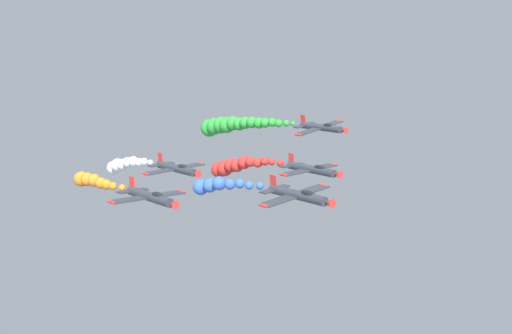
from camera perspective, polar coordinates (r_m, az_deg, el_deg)
airplane_lead at (r=81.15m, az=3.38°, el=-2.24°), size 9.53×10.35×2.62m
smoke_trail_lead at (r=93.19m, az=-3.27°, el=-1.46°), size 2.40×13.09×3.39m
airplane_left_inner at (r=99.14m, az=4.46°, el=-0.18°), size 9.57×10.35×2.34m
smoke_trail_left_inner at (r=113.85m, az=-1.83°, el=0.06°), size 2.77×17.64×5.00m
airplane_right_inner at (r=83.66m, az=-8.38°, el=-2.34°), size 9.56×10.35×2.32m
smoke_trail_right_inner at (r=97.27m, az=-12.93°, el=-1.06°), size 2.08×12.91×2.28m
airplane_left_outer at (r=101.47m, az=-6.32°, el=-0.11°), size 9.57×10.35×2.35m
smoke_trail_left_outer at (r=116.65m, az=-10.56°, el=0.16°), size 2.57×15.11×4.33m
airplane_right_outer at (r=116.25m, az=5.22°, el=3.15°), size 9.48×10.35×2.86m
smoke_trail_right_outer at (r=134.79m, az=-2.24°, el=3.33°), size 3.58×25.44×5.01m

